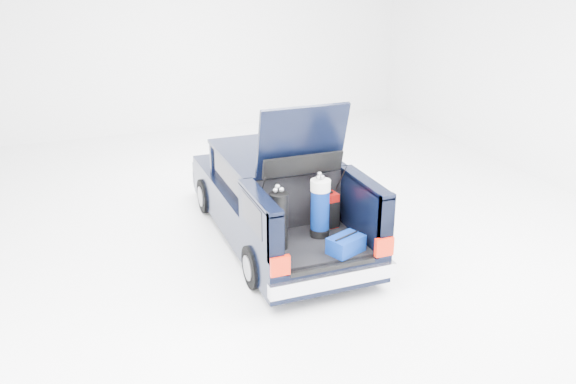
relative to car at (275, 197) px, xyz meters
name	(u,v)px	position (x,y,z in m)	size (l,w,h in m)	color
ground	(277,238)	(0.00, -0.11, -0.67)	(14.00, 14.00, 0.00)	white
car	(275,197)	(0.00, 0.00, 0.00)	(1.87, 4.65, 2.47)	black
red_suitcase	(326,211)	(0.36, -1.19, 0.19)	(0.36, 0.26, 0.56)	#7A0704
black_golf_bag	(279,221)	(-0.50, -1.57, 0.34)	(0.32, 0.33, 0.90)	black
blue_golf_bag	(320,207)	(0.18, -1.40, 0.36)	(0.28, 0.28, 0.95)	black
blue_duffel	(346,244)	(0.30, -2.01, 0.04)	(0.56, 0.47, 0.25)	navy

